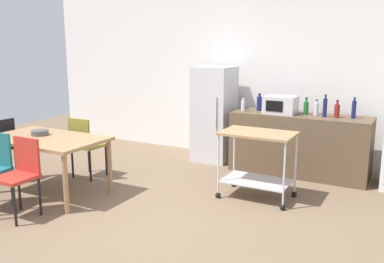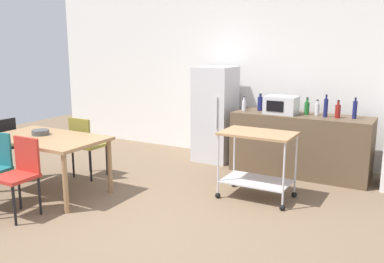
{
  "view_description": "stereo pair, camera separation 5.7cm",
  "coord_description": "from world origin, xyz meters",
  "px_view_note": "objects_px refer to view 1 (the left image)",
  "views": [
    {
      "loc": [
        2.43,
        -3.56,
        1.95
      ],
      "look_at": [
        -0.15,
        1.2,
        0.8
      ],
      "focal_mm": 39.89,
      "sensor_mm": 36.0,
      "label": 1
    },
    {
      "loc": [
        2.48,
        -3.53,
        1.95
      ],
      "look_at": [
        -0.15,
        1.2,
        0.8
      ],
      "focal_mm": 39.89,
      "sensor_mm": 36.0,
      "label": 2
    }
  ],
  "objects_px": {
    "microwave": "(280,105)",
    "bottle_soda": "(306,108)",
    "dining_table": "(47,143)",
    "bottle_vinegar": "(259,103)",
    "chair_olive": "(85,143)",
    "bottle_wine": "(337,111)",
    "fruit_bowl": "(40,133)",
    "bottle_sesame_oil": "(243,105)",
    "bottle_sparkling_water": "(354,109)",
    "chair_red": "(20,172)",
    "bottle_olive_oil": "(316,109)",
    "kitchen_cart": "(258,154)",
    "bottle_hot_sauce": "(325,107)",
    "refrigerator": "(214,114)"
  },
  "relations": [
    {
      "from": "bottle_vinegar",
      "to": "fruit_bowl",
      "type": "bearing_deg",
      "value": -131.71
    },
    {
      "from": "bottle_vinegar",
      "to": "bottle_hot_sauce",
      "type": "distance_m",
      "value": 1.01
    },
    {
      "from": "refrigerator",
      "to": "dining_table",
      "type": "bearing_deg",
      "value": -115.35
    },
    {
      "from": "bottle_olive_oil",
      "to": "fruit_bowl",
      "type": "bearing_deg",
      "value": -141.35
    },
    {
      "from": "dining_table",
      "to": "refrigerator",
      "type": "xyz_separation_m",
      "value": [
        1.18,
        2.49,
        0.1
      ]
    },
    {
      "from": "chair_red",
      "to": "bottle_hot_sauce",
      "type": "relative_size",
      "value": 2.79
    },
    {
      "from": "bottle_soda",
      "to": "bottle_wine",
      "type": "bearing_deg",
      "value": -7.55
    },
    {
      "from": "bottle_vinegar",
      "to": "bottle_soda",
      "type": "height_order",
      "value": "bottle_vinegar"
    },
    {
      "from": "fruit_bowl",
      "to": "chair_olive",
      "type": "bearing_deg",
      "value": 77.62
    },
    {
      "from": "refrigerator",
      "to": "bottle_soda",
      "type": "relative_size",
      "value": 6.17
    },
    {
      "from": "chair_red",
      "to": "bottle_hot_sauce",
      "type": "xyz_separation_m",
      "value": [
        2.68,
        3.03,
        0.52
      ]
    },
    {
      "from": "chair_red",
      "to": "bottle_sparkling_water",
      "type": "distance_m",
      "value": 4.39
    },
    {
      "from": "bottle_sparkling_water",
      "to": "fruit_bowl",
      "type": "distance_m",
      "value": 4.25
    },
    {
      "from": "chair_olive",
      "to": "microwave",
      "type": "height_order",
      "value": "microwave"
    },
    {
      "from": "chair_olive",
      "to": "bottle_hot_sauce",
      "type": "bearing_deg",
      "value": -150.65
    },
    {
      "from": "dining_table",
      "to": "chair_red",
      "type": "xyz_separation_m",
      "value": [
        0.29,
        -0.68,
        -0.15
      ]
    },
    {
      "from": "bottle_sesame_oil",
      "to": "fruit_bowl",
      "type": "bearing_deg",
      "value": -130.59
    },
    {
      "from": "bottle_sesame_oil",
      "to": "bottle_vinegar",
      "type": "height_order",
      "value": "bottle_vinegar"
    },
    {
      "from": "bottle_soda",
      "to": "bottle_sesame_oil",
      "type": "bearing_deg",
      "value": -172.43
    },
    {
      "from": "microwave",
      "to": "bottle_soda",
      "type": "xyz_separation_m",
      "value": [
        0.35,
        0.1,
        -0.03
      ]
    },
    {
      "from": "kitchen_cart",
      "to": "bottle_sesame_oil",
      "type": "height_order",
      "value": "bottle_sesame_oil"
    },
    {
      "from": "chair_red",
      "to": "fruit_bowl",
      "type": "relative_size",
      "value": 4.01
    },
    {
      "from": "bottle_soda",
      "to": "bottle_wine",
      "type": "xyz_separation_m",
      "value": [
        0.45,
        -0.06,
        0.0
      ]
    },
    {
      "from": "refrigerator",
      "to": "bottle_sparkling_water",
      "type": "bearing_deg",
      "value": -1.62
    },
    {
      "from": "chair_red",
      "to": "kitchen_cart",
      "type": "relative_size",
      "value": 0.98
    },
    {
      "from": "chair_red",
      "to": "bottle_sesame_oil",
      "type": "bearing_deg",
      "value": 64.07
    },
    {
      "from": "bottle_vinegar",
      "to": "bottle_sesame_oil",
      "type": "bearing_deg",
      "value": -144.82
    },
    {
      "from": "kitchen_cart",
      "to": "bottle_hot_sauce",
      "type": "relative_size",
      "value": 2.85
    },
    {
      "from": "chair_olive",
      "to": "bottle_olive_oil",
      "type": "xyz_separation_m",
      "value": [
        2.86,
        1.73,
        0.47
      ]
    },
    {
      "from": "chair_olive",
      "to": "bottle_vinegar",
      "type": "xyz_separation_m",
      "value": [
        1.99,
        1.73,
        0.49
      ]
    },
    {
      "from": "chair_red",
      "to": "bottle_soda",
      "type": "xyz_separation_m",
      "value": [
        2.4,
        3.11,
        0.48
      ]
    },
    {
      "from": "chair_red",
      "to": "bottle_sesame_oil",
      "type": "height_order",
      "value": "bottle_sesame_oil"
    },
    {
      "from": "bottle_olive_oil",
      "to": "bottle_hot_sauce",
      "type": "relative_size",
      "value": 0.71
    },
    {
      "from": "bottle_soda",
      "to": "bottle_wine",
      "type": "relative_size",
      "value": 1.01
    },
    {
      "from": "chair_olive",
      "to": "bottle_wine",
      "type": "bearing_deg",
      "value": -151.71
    },
    {
      "from": "kitchen_cart",
      "to": "fruit_bowl",
      "type": "bearing_deg",
      "value": -157.28
    },
    {
      "from": "bottle_sesame_oil",
      "to": "dining_table",
      "type": "bearing_deg",
      "value": -127.39
    },
    {
      "from": "refrigerator",
      "to": "bottle_wine",
      "type": "distance_m",
      "value": 1.97
    },
    {
      "from": "bottle_soda",
      "to": "bottle_hot_sauce",
      "type": "xyz_separation_m",
      "value": [
        0.28,
        -0.07,
        0.04
      ]
    },
    {
      "from": "bottle_sesame_oil",
      "to": "bottle_hot_sauce",
      "type": "distance_m",
      "value": 1.22
    },
    {
      "from": "chair_olive",
      "to": "microwave",
      "type": "xyz_separation_m",
      "value": [
        2.36,
        1.61,
        0.51
      ]
    },
    {
      "from": "bottle_hot_sauce",
      "to": "bottle_wine",
      "type": "relative_size",
      "value": 1.28
    },
    {
      "from": "chair_olive",
      "to": "bottle_wine",
      "type": "xyz_separation_m",
      "value": [
        3.16,
        1.64,
        0.48
      ]
    },
    {
      "from": "chair_red",
      "to": "fruit_bowl",
      "type": "distance_m",
      "value": 0.9
    },
    {
      "from": "kitchen_cart",
      "to": "fruit_bowl",
      "type": "xyz_separation_m",
      "value": [
        -2.6,
        -1.09,
        0.21
      ]
    },
    {
      "from": "dining_table",
      "to": "refrigerator",
      "type": "height_order",
      "value": "refrigerator"
    },
    {
      "from": "dining_table",
      "to": "kitchen_cart",
      "type": "height_order",
      "value": "kitchen_cart"
    },
    {
      "from": "bottle_olive_oil",
      "to": "bottle_wine",
      "type": "height_order",
      "value": "bottle_wine"
    },
    {
      "from": "bottle_sesame_oil",
      "to": "bottle_wine",
      "type": "height_order",
      "value": "bottle_wine"
    },
    {
      "from": "dining_table",
      "to": "bottle_vinegar",
      "type": "distance_m",
      "value": 3.16
    }
  ]
}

